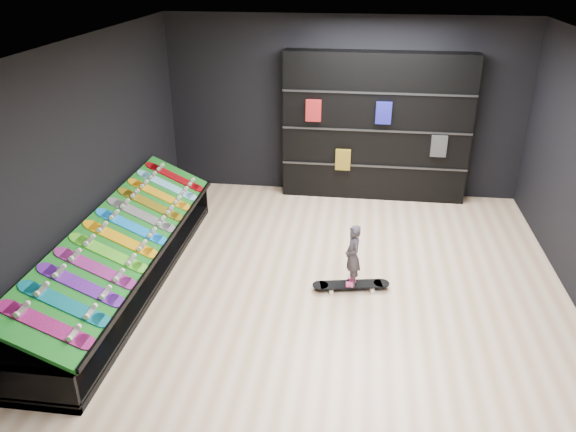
# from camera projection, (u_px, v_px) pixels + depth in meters

# --- Properties ---
(floor) EXTENTS (6.00, 7.00, 0.01)m
(floor) POSITION_uv_depth(u_px,v_px,m) (326.00, 298.00, 6.94)
(floor) COLOR beige
(floor) RESTS_ON ground
(ceiling) EXTENTS (6.00, 7.00, 0.01)m
(ceiling) POSITION_uv_depth(u_px,v_px,m) (334.00, 48.00, 5.66)
(ceiling) COLOR white
(ceiling) RESTS_ON ground
(wall_back) EXTENTS (6.00, 0.02, 3.00)m
(wall_back) POSITION_uv_depth(u_px,v_px,m) (344.00, 108.00, 9.43)
(wall_back) COLOR black
(wall_back) RESTS_ON ground
(wall_front) EXTENTS (6.00, 0.02, 3.00)m
(wall_front) POSITION_uv_depth(u_px,v_px,m) (288.00, 419.00, 3.16)
(wall_front) COLOR black
(wall_front) RESTS_ON ground
(wall_left) EXTENTS (0.02, 7.00, 3.00)m
(wall_left) POSITION_uv_depth(u_px,v_px,m) (77.00, 173.00, 6.66)
(wall_left) COLOR black
(wall_left) RESTS_ON ground
(display_rack) EXTENTS (0.90, 4.50, 0.50)m
(display_rack) POSITION_uv_depth(u_px,v_px,m) (127.00, 267.00, 7.14)
(display_rack) COLOR black
(display_rack) RESTS_ON ground
(turf_ramp) EXTENTS (0.92, 4.50, 0.46)m
(turf_ramp) POSITION_uv_depth(u_px,v_px,m) (126.00, 235.00, 6.94)
(turf_ramp) COLOR #0D5712
(turf_ramp) RESTS_ON display_rack
(back_shelving) EXTENTS (3.08, 0.36, 2.46)m
(back_shelving) POSITION_uv_depth(u_px,v_px,m) (376.00, 128.00, 9.32)
(back_shelving) COLOR black
(back_shelving) RESTS_ON ground
(floor_skateboard) EXTENTS (1.00, 0.41, 0.09)m
(floor_skateboard) POSITION_uv_depth(u_px,v_px,m) (351.00, 287.00, 7.10)
(floor_skateboard) COLOR black
(floor_skateboard) RESTS_ON ground
(child) EXTENTS (0.18, 0.21, 0.49)m
(child) POSITION_uv_depth(u_px,v_px,m) (352.00, 267.00, 6.97)
(child) COLOR black
(child) RESTS_ON floor_skateboard
(display_board_0) EXTENTS (0.93, 0.22, 0.50)m
(display_board_0) POSITION_uv_depth(u_px,v_px,m) (47.00, 325.00, 5.22)
(display_board_0) COLOR #E5198C
(display_board_0) RESTS_ON turf_ramp
(display_board_1) EXTENTS (0.93, 0.22, 0.50)m
(display_board_1) POSITION_uv_depth(u_px,v_px,m) (65.00, 304.00, 5.53)
(display_board_1) COLOR #0C8C99
(display_board_1) RESTS_ON turf_ramp
(display_board_2) EXTENTS (0.93, 0.22, 0.50)m
(display_board_2) POSITION_uv_depth(u_px,v_px,m) (81.00, 285.00, 5.84)
(display_board_2) COLOR purple
(display_board_2) RESTS_ON turf_ramp
(display_board_3) EXTENTS (0.93, 0.22, 0.50)m
(display_board_3) POSITION_uv_depth(u_px,v_px,m) (96.00, 268.00, 6.15)
(display_board_3) COLOR #2626BF
(display_board_3) RESTS_ON turf_ramp
(display_board_4) EXTENTS (0.93, 0.22, 0.50)m
(display_board_4) POSITION_uv_depth(u_px,v_px,m) (109.00, 253.00, 6.46)
(display_board_4) COLOR green
(display_board_4) RESTS_ON turf_ramp
(display_board_5) EXTENTS (0.93, 0.22, 0.50)m
(display_board_5) POSITION_uv_depth(u_px,v_px,m) (121.00, 239.00, 6.77)
(display_board_5) COLOR yellow
(display_board_5) RESTS_ON turf_ramp
(display_board_6) EXTENTS (0.93, 0.22, 0.50)m
(display_board_6) POSITION_uv_depth(u_px,v_px,m) (132.00, 227.00, 7.08)
(display_board_6) COLOR blue
(display_board_6) RESTS_ON turf_ramp
(display_board_7) EXTENTS (0.93, 0.22, 0.50)m
(display_board_7) POSITION_uv_depth(u_px,v_px,m) (142.00, 215.00, 7.39)
(display_board_7) COLOR black
(display_board_7) RESTS_ON turf_ramp
(display_board_8) EXTENTS (0.93, 0.22, 0.50)m
(display_board_8) POSITION_uv_depth(u_px,v_px,m) (151.00, 204.00, 7.70)
(display_board_8) COLOR yellow
(display_board_8) RESTS_ON turf_ramp
(display_board_9) EXTENTS (0.93, 0.22, 0.50)m
(display_board_9) POSITION_uv_depth(u_px,v_px,m) (160.00, 195.00, 8.01)
(display_board_9) COLOR orange
(display_board_9) RESTS_ON turf_ramp
(display_board_10) EXTENTS (0.93, 0.22, 0.50)m
(display_board_10) POSITION_uv_depth(u_px,v_px,m) (168.00, 186.00, 8.32)
(display_board_10) COLOR #0CB2E5
(display_board_10) RESTS_ON turf_ramp
(display_board_11) EXTENTS (0.93, 0.22, 0.50)m
(display_board_11) POSITION_uv_depth(u_px,v_px,m) (175.00, 177.00, 8.63)
(display_board_11) COLOR red
(display_board_11) RESTS_ON turf_ramp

